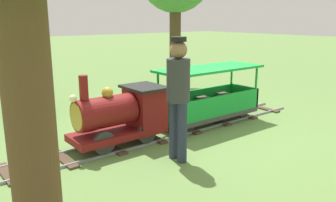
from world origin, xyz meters
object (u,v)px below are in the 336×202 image
Objects in this scene: passenger_car at (209,100)px; conductor_person at (178,90)px; locomotive at (123,114)px; park_bench at (33,93)px.

conductor_person is at bearing 121.72° from passenger_car.
locomotive is 1.06× the size of park_bench.
locomotive reaches higher than park_bench.
locomotive is at bearing 90.00° from passenger_car.
locomotive is at bearing 17.44° from conductor_person.
passenger_car reaches higher than park_bench.
conductor_person is 3.61m from park_bench.
passenger_car is at bearing -138.91° from park_bench.
conductor_person reaches higher than passenger_car.
conductor_person is at bearing -162.56° from locomotive.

